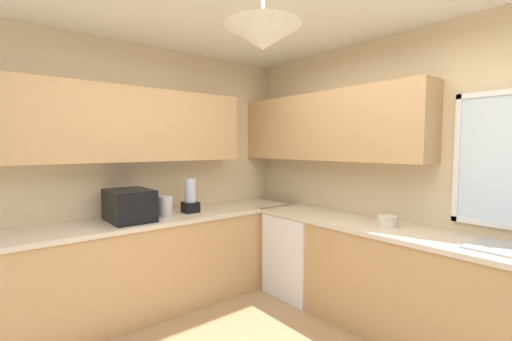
% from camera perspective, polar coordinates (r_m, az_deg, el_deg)
% --- Properties ---
extents(room_shell, '(4.07, 3.61, 2.69)m').
position_cam_1_polar(room_shell, '(2.96, -0.14, 9.04)').
color(room_shell, beige).
rests_on(room_shell, ground_plane).
extents(counter_run_left, '(0.65, 3.22, 0.91)m').
position_cam_1_polar(counter_run_left, '(3.59, -16.96, -14.64)').
color(counter_run_left, tan).
rests_on(counter_run_left, ground_plane).
extents(counter_run_back, '(3.16, 0.65, 0.91)m').
position_cam_1_polar(counter_run_back, '(3.21, 24.79, -17.17)').
color(counter_run_back, tan).
rests_on(counter_run_back, ground_plane).
extents(dishwasher, '(0.60, 0.60, 0.86)m').
position_cam_1_polar(dishwasher, '(3.84, 7.58, -13.62)').
color(dishwasher, white).
rests_on(dishwasher, ground_plane).
extents(microwave, '(0.48, 0.36, 0.29)m').
position_cam_1_polar(microwave, '(3.38, -20.40, -5.46)').
color(microwave, black).
rests_on(microwave, counter_run_left).
extents(kettle, '(0.14, 0.14, 0.20)m').
position_cam_1_polar(kettle, '(3.50, -14.84, -5.77)').
color(kettle, '#B7B7BC').
rests_on(kettle, counter_run_left).
extents(bowl, '(0.16, 0.16, 0.09)m').
position_cam_1_polar(bowl, '(3.18, 21.08, -7.92)').
color(bowl, beige).
rests_on(bowl, counter_run_back).
extents(blender_appliance, '(0.15, 0.15, 0.36)m').
position_cam_1_polar(blender_appliance, '(3.63, -10.92, -4.38)').
color(blender_appliance, black).
rests_on(blender_appliance, counter_run_left).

